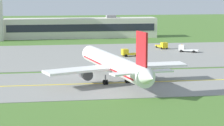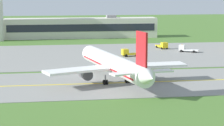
{
  "view_description": "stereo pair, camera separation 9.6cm",
  "coord_description": "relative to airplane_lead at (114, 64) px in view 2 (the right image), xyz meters",
  "views": [
    {
      "loc": [
        -14.75,
        -92.86,
        20.6
      ],
      "look_at": [
        -1.07,
        3.31,
        4.0
      ],
      "focal_mm": 69.77,
      "sensor_mm": 36.0,
      "label": 1
    },
    {
      "loc": [
        -14.65,
        -92.88,
        20.6
      ],
      "look_at": [
        -1.07,
        3.31,
        4.0
      ],
      "focal_mm": 69.77,
      "sensor_mm": 36.0,
      "label": 2
    }
  ],
  "objects": [
    {
      "name": "ground_plane",
      "position": [
        0.96,
        -0.84,
        -4.13
      ],
      "size": [
        500.0,
        500.0,
        0.0
      ],
      "primitive_type": "plane",
      "color": "#47702D"
    },
    {
      "name": "service_truck_pushback",
      "position": [
        30.12,
        43.15,
        -2.95
      ],
      "size": [
        6.61,
        4.84,
        2.59
      ],
      "color": "silver",
      "rests_on": "ground"
    },
    {
      "name": "service_truck_baggage",
      "position": [
        9.92,
        36.52,
        -2.95
      ],
      "size": [
        6.66,
        3.18,
        2.59
      ],
      "color": "yellow",
      "rests_on": "ground"
    },
    {
      "name": "taxiway_strip",
      "position": [
        0.96,
        -0.84,
        -4.08
      ],
      "size": [
        240.0,
        28.0,
        0.1
      ],
      "primitive_type": "cube",
      "color": "gray",
      "rests_on": "ground"
    },
    {
      "name": "airplane_lead",
      "position": [
        0.0,
        0.0,
        0.0
      ],
      "size": [
        32.12,
        39.33,
        12.7
      ],
      "color": "white",
      "rests_on": "ground"
    },
    {
      "name": "terminal_building",
      "position": [
        -0.75,
        90.75,
        0.08
      ],
      "size": [
        64.01,
        9.03,
        9.57
      ],
      "color": "beige",
      "rests_on": "ground"
    },
    {
      "name": "traffic_cone_near_edge",
      "position": [
        9.65,
        12.29,
        -3.83
      ],
      "size": [
        0.44,
        0.44,
        0.6
      ],
      "primitive_type": "cone",
      "color": "orange",
      "rests_on": "ground"
    },
    {
      "name": "service_truck_fuel",
      "position": [
        24.69,
        51.89,
        -2.95
      ],
      "size": [
        3.2,
        6.66,
        2.59
      ],
      "color": "yellow",
      "rests_on": "ground"
    },
    {
      "name": "apron_pad",
      "position": [
        10.96,
        41.16,
        -4.08
      ],
      "size": [
        140.0,
        52.0,
        0.1
      ],
      "primitive_type": "cube",
      "color": "gray",
      "rests_on": "ground"
    },
    {
      "name": "taxiway_centreline",
      "position": [
        0.96,
        -0.84,
        -4.03
      ],
      "size": [
        220.0,
        0.6,
        0.01
      ],
      "primitive_type": "cube",
      "color": "yellow",
      "rests_on": "taxiway_strip"
    }
  ]
}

